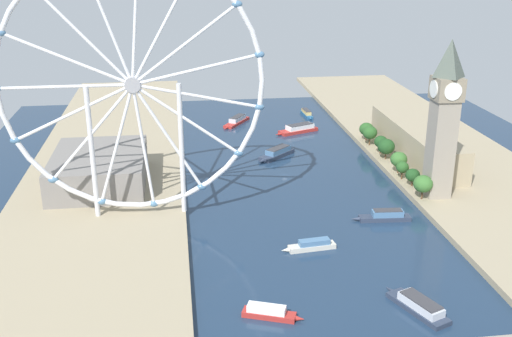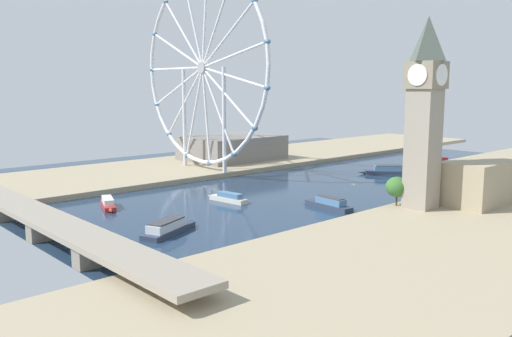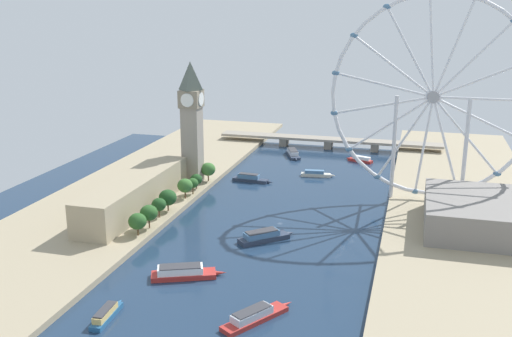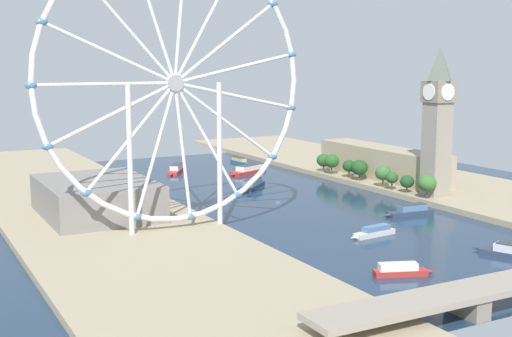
{
  "view_description": "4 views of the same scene",
  "coord_description": "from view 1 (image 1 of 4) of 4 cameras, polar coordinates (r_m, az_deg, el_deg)",
  "views": [
    {
      "loc": [
        61.15,
        327.74,
        126.21
      ],
      "look_at": [
        18.65,
        12.27,
        9.48
      ],
      "focal_mm": 42.83,
      "sensor_mm": 36.0,
      "label": 1
    },
    {
      "loc": [
        -190.57,
        253.02,
        55.19
      ],
      "look_at": [
        23.39,
        57.25,
        10.43
      ],
      "focal_mm": 37.4,
      "sensor_mm": 36.0,
      "label": 2
    },
    {
      "loc": [
        72.27,
        -311.56,
        119.81
      ],
      "look_at": [
        -22.13,
        28.04,
        21.27
      ],
      "focal_mm": 41.47,
      "sensor_mm": 36.0,
      "label": 3
    },
    {
      "loc": [
        188.43,
        325.43,
        75.92
      ],
      "look_at": [
        17.27,
        6.09,
        19.01
      ],
      "focal_mm": 47.99,
      "sensor_mm": 36.0,
      "label": 4
    }
  ],
  "objects": [
    {
      "name": "parliament_block",
      "position": [
        388.19,
        14.72,
        2.46
      ],
      "size": [
        22.0,
        106.5,
        19.37
      ],
      "primitive_type": "cube",
      "color": "tan",
      "rests_on": "riverbank_left"
    },
    {
      "name": "tour_boat_4",
      "position": [
        386.56,
        1.97,
        1.46
      ],
      "size": [
        26.94,
        25.81,
        5.89
      ],
      "rotation": [
        0.0,
        0.0,
        0.76
      ],
      "color": "#2D384C",
      "rests_on": "ground_plane"
    },
    {
      "name": "tree_row_embankment",
      "position": [
        371.75,
        12.37,
        1.59
      ],
      "size": [
        12.27,
        111.66,
        12.94
      ],
      "color": "#513823",
      "rests_on": "riverbank_left"
    },
    {
      "name": "riverbank_left",
      "position": [
        387.52,
        17.99,
        0.34
      ],
      "size": [
        90.0,
        520.0,
        3.0
      ],
      "primitive_type": "cube",
      "color": "tan",
      "rests_on": "ground_plane"
    },
    {
      "name": "tour_boat_3",
      "position": [
        459.84,
        -1.81,
        4.48
      ],
      "size": [
        22.92,
        32.35,
        5.49
      ],
      "rotation": [
        0.0,
        0.0,
        1.0
      ],
      "color": "#B22D28",
      "rests_on": "ground_plane"
    },
    {
      "name": "tour_boat_6",
      "position": [
        236.23,
        14.95,
        -12.27
      ],
      "size": [
        17.06,
        30.08,
        5.49
      ],
      "rotation": [
        0.0,
        0.0,
        5.1
      ],
      "color": "#2D384C",
      "rests_on": "ground_plane"
    },
    {
      "name": "clock_tower",
      "position": [
        320.6,
        17.15,
        4.58
      ],
      "size": [
        14.46,
        14.46,
        81.02
      ],
      "color": "gray",
      "rests_on": "riverbank_left"
    },
    {
      "name": "ground_plane",
      "position": [
        356.48,
        2.71,
        -0.62
      ],
      "size": [
        377.6,
        377.6,
        0.0
      ],
      "primitive_type": "plane",
      "color": "#1E334C"
    },
    {
      "name": "tour_boat_5",
      "position": [
        304.4,
        11.94,
        -4.36
      ],
      "size": [
        29.52,
        7.57,
        5.53
      ],
      "rotation": [
        0.0,
        0.0,
        6.21
      ],
      "color": "#2D384C",
      "rests_on": "ground_plane"
    },
    {
      "name": "tour_boat_2",
      "position": [
        439.01,
        3.99,
        3.72
      ],
      "size": [
        33.42,
        19.39,
        5.79
      ],
      "rotation": [
        0.0,
        0.0,
        0.4
      ],
      "color": "#B22D28",
      "rests_on": "ground_plane"
    },
    {
      "name": "tour_boat_7",
      "position": [
        481.83,
        4.76,
        5.14
      ],
      "size": [
        6.04,
        24.74,
        4.94
      ],
      "rotation": [
        0.0,
        0.0,
        1.63
      ],
      "color": "#235684",
      "rests_on": "ground_plane"
    },
    {
      "name": "riverside_hall",
      "position": [
        343.76,
        -14.42,
        -0.02
      ],
      "size": [
        49.23,
        66.01,
        16.92
      ],
      "primitive_type": "cube",
      "color": "gray",
      "rests_on": "riverbank_right"
    },
    {
      "name": "riverbank_right",
      "position": [
        353.25,
        -14.1,
        -1.17
      ],
      "size": [
        90.0,
        520.0,
        3.0
      ],
      "primitive_type": "cube",
      "color": "tan",
      "rests_on": "ground_plane"
    },
    {
      "name": "tour_boat_1",
      "position": [
        225.48,
        1.25,
        -13.29
      ],
      "size": [
        22.4,
        11.54,
        4.68
      ],
      "rotation": [
        0.0,
        0.0,
        2.78
      ],
      "color": "#B22D28",
      "rests_on": "ground_plane"
    },
    {
      "name": "ferris_wheel",
      "position": [
        284.55,
        -11.45,
        7.56
      ],
      "size": [
        122.34,
        3.2,
        124.41
      ],
      "color": "silver",
      "rests_on": "riverbank_right"
    },
    {
      "name": "tour_boat_0",
      "position": [
        271.84,
        5.2,
        -7.16
      ],
      "size": [
        24.94,
        7.23,
        4.56
      ],
      "rotation": [
        0.0,
        0.0,
        0.11
      ],
      "color": "beige",
      "rests_on": "ground_plane"
    }
  ]
}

